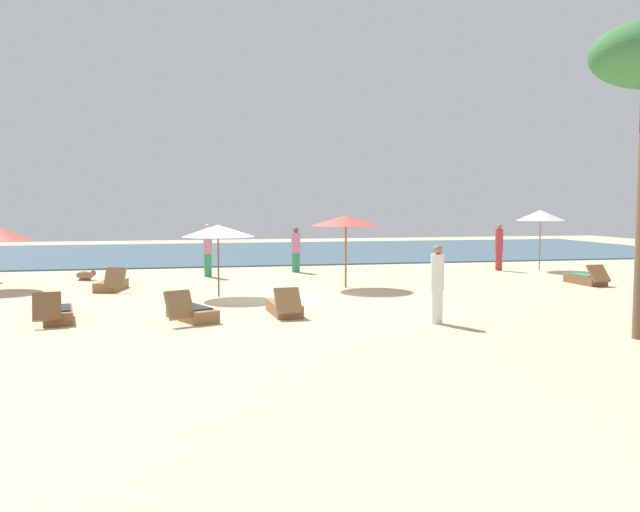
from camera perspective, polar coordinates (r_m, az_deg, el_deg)
ground_plane at (r=18.73m, az=-3.21°, el=-3.48°), size 60.00×60.00×0.00m
ocean_water at (r=35.53m, az=-7.59°, el=0.31°), size 48.00×16.00×0.06m
umbrella_1 at (r=20.68m, az=2.20°, el=3.00°), size 2.14×2.14×2.22m
umbrella_2 at (r=27.45m, az=18.13°, el=3.28°), size 1.83×1.83×2.33m
umbrella_3 at (r=18.84m, az=-8.61°, el=2.12°), size 1.99×1.99×2.00m
lounger_0 at (r=15.24m, az=-10.84°, el=-4.71°), size 1.19×1.73×0.74m
lounger_1 at (r=15.77m, az=-3.02°, el=-4.36°), size 0.66×1.71×0.70m
lounger_2 at (r=15.89m, az=-21.32°, el=-4.57°), size 0.83×1.73×0.72m
lounger_4 at (r=21.06m, az=-17.19°, el=-2.32°), size 0.96×1.75×0.73m
lounger_5 at (r=23.24m, az=21.58°, el=-1.80°), size 0.63×1.71×0.67m
person_0 at (r=25.38m, az=-2.06°, el=0.54°), size 0.45×0.45×1.69m
person_2 at (r=14.75m, az=9.88°, el=-2.28°), size 0.40×0.40×1.70m
person_3 at (r=26.88m, az=14.89°, el=0.77°), size 0.31×0.31×1.80m
person_4 at (r=24.08m, az=-9.46°, el=0.54°), size 0.43×0.43×1.87m
dog at (r=24.04m, az=-19.17°, el=-1.54°), size 0.70×0.53×0.33m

